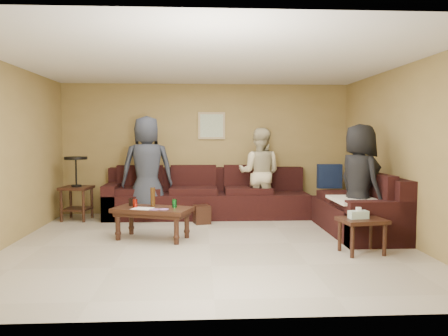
% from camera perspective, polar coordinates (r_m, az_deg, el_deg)
% --- Properties ---
extents(room, '(5.60, 5.50, 2.50)m').
position_cam_1_polar(room, '(5.98, -1.95, 5.73)').
color(room, '#B1A995').
rests_on(room, ground).
extents(sectional_sofa, '(4.65, 2.90, 0.97)m').
position_cam_1_polar(sectional_sofa, '(7.65, 3.96, -4.66)').
color(sectional_sofa, black).
rests_on(sectional_sofa, ground).
extents(coffee_table, '(1.23, 0.89, 0.74)m').
position_cam_1_polar(coffee_table, '(6.47, -9.33, -5.74)').
color(coffee_table, black).
rests_on(coffee_table, ground).
extents(end_table_left, '(0.56, 0.56, 1.14)m').
position_cam_1_polar(end_table_left, '(8.22, -18.71, -2.36)').
color(end_table_left, black).
rests_on(end_table_left, ground).
extents(side_table_right, '(0.61, 0.52, 0.60)m').
position_cam_1_polar(side_table_right, '(5.88, 17.51, -6.88)').
color(side_table_right, black).
rests_on(side_table_right, ground).
extents(waste_bin, '(0.32, 0.32, 0.31)m').
position_cam_1_polar(waste_bin, '(7.55, -2.90, -6.08)').
color(waste_bin, black).
rests_on(waste_bin, ground).
extents(wall_art, '(0.52, 0.04, 0.52)m').
position_cam_1_polar(wall_art, '(8.46, -1.63, 5.54)').
color(wall_art, tan).
rests_on(wall_art, ground).
extents(person_left, '(0.98, 0.72, 1.86)m').
position_cam_1_polar(person_left, '(7.87, -10.01, -0.05)').
color(person_left, '#272C37').
rests_on(person_left, ground).
extents(person_middle, '(0.95, 0.83, 1.65)m').
position_cam_1_polar(person_middle, '(8.03, 4.66, -0.65)').
color(person_middle, '#C0B68E').
rests_on(person_middle, ground).
extents(person_right, '(0.75, 0.94, 1.68)m').
position_cam_1_polar(person_right, '(6.70, 17.27, -1.68)').
color(person_right, black).
rests_on(person_right, ground).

